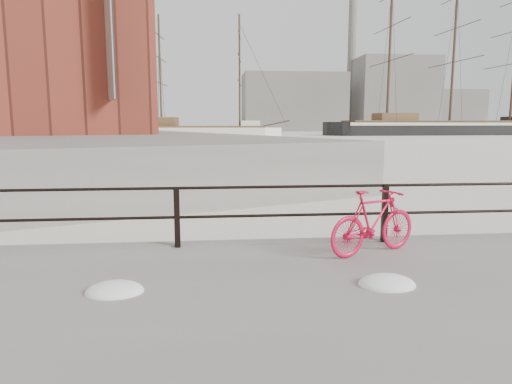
# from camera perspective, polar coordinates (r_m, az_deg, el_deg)

# --- Properties ---
(far_quay) EXTENTS (78.44, 148.07, 1.80)m
(far_quay) POSITION_cam_1_polar(r_m,az_deg,el_deg) (86.33, -28.69, 6.52)
(far_quay) COLOR gray
(far_quay) RESTS_ON ground
(bicycle) EXTENTS (1.64, 0.92, 1.02)m
(bicycle) POSITION_cam_1_polar(r_m,az_deg,el_deg) (7.30, 14.51, -3.62)
(bicycle) COLOR red
(bicycle) RESTS_ON promenade
(barque_black) EXTENTS (62.71, 23.47, 34.81)m
(barque_black) POSITION_cam_1_polar(r_m,az_deg,el_deg) (105.63, 22.95, 6.58)
(barque_black) COLOR black
(barque_black) RESTS_ON ground
(schooner_mid) EXTENTS (31.66, 16.04, 21.78)m
(schooner_mid) POSITION_cam_1_polar(r_m,az_deg,el_deg) (82.04, -6.89, 6.82)
(schooner_mid) COLOR silver
(schooner_mid) RESTS_ON ground
(schooner_left) EXTENTS (25.73, 16.23, 18.16)m
(schooner_left) POSITION_cam_1_polar(r_m,az_deg,el_deg) (84.20, -24.41, 6.17)
(schooner_left) COLOR silver
(schooner_left) RESTS_ON ground
(industrial_west) EXTENTS (32.00, 18.00, 18.00)m
(industrial_west) POSITION_cam_1_polar(r_m,az_deg,el_deg) (150.02, 4.64, 11.04)
(industrial_west) COLOR gray
(industrial_west) RESTS_ON ground
(industrial_mid) EXTENTS (26.00, 20.00, 24.00)m
(industrial_mid) POSITION_cam_1_polar(r_m,az_deg,el_deg) (164.71, 16.65, 11.54)
(industrial_mid) COLOR gray
(industrial_mid) RESTS_ON ground
(industrial_east) EXTENTS (20.00, 16.00, 14.00)m
(industrial_east) POSITION_cam_1_polar(r_m,az_deg,el_deg) (178.78, 22.90, 9.36)
(industrial_east) COLOR gray
(industrial_east) RESTS_ON ground
(smokestack) EXTENTS (2.80, 2.80, 44.00)m
(smokestack) POSITION_cam_1_polar(r_m,az_deg,el_deg) (165.97, 11.82, 15.15)
(smokestack) COLOR gray
(smokestack) RESTS_ON ground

